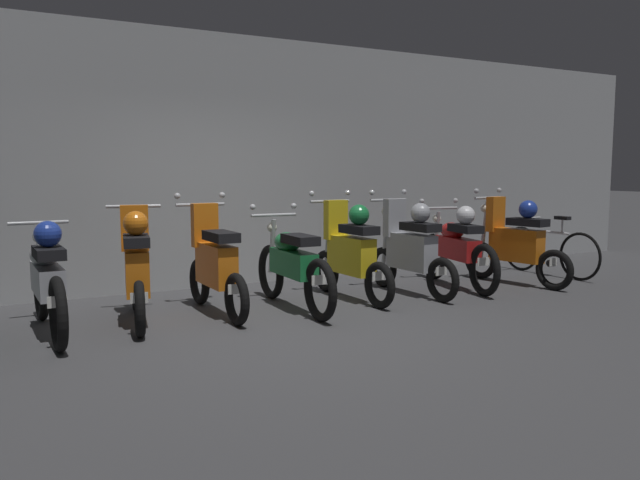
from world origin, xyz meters
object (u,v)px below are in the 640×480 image
Objects in this scene: motorbike_slot_4 at (215,265)px; bicycle at (549,251)px; motorbike_slot_6 at (350,252)px; motorbike_slot_8 at (457,247)px; motorbike_slot_3 at (137,267)px; motorbike_slot_7 at (410,249)px; motorbike_slot_2 at (47,279)px; motorbike_slot_5 at (292,265)px; motorbike_slot_9 at (515,242)px.

motorbike_slot_4 is 5.13m from bicycle.
motorbike_slot_6 is 1.66m from motorbike_slot_8.
motorbike_slot_7 reaches higher than motorbike_slot_3.
motorbike_slot_4 is at bearing 2.77° from motorbike_slot_2.
motorbike_slot_6 reaches higher than motorbike_slot_2.
motorbike_slot_3 is 3.32m from motorbike_slot_7.
motorbike_slot_4 is at bearing 179.41° from motorbike_slot_8.
motorbike_slot_6 is at bearing 175.21° from motorbike_slot_7.
motorbike_slot_3 is at bearing 174.08° from motorbike_slot_5.
bicycle is (2.64, 0.15, -0.21)m from motorbike_slot_7.
motorbike_slot_5 is 2.50m from motorbike_slot_8.
motorbike_slot_4 is 0.85m from motorbike_slot_5.
motorbike_slot_2 is 1.17× the size of motorbike_slot_3.
motorbike_slot_5 is at bearing -5.92° from motorbike_slot_3.
motorbike_slot_6 is 1.01× the size of motorbike_slot_9.
motorbike_slot_5 is 1.17× the size of motorbike_slot_9.
bicycle is (6.79, 0.11, -0.16)m from motorbike_slot_2.
motorbike_slot_8 is at bearing 3.45° from motorbike_slot_5.
motorbike_slot_3 reaches higher than motorbike_slot_5.
motorbike_slot_5 is at bearing -170.85° from motorbike_slot_6.
motorbike_slot_8 is 0.85m from motorbike_slot_9.
motorbike_slot_9 is (4.15, -0.24, 0.04)m from motorbike_slot_4.
motorbike_slot_7 is at bearing -2.78° from motorbike_slot_4.
motorbike_slot_8 is at bearing 5.92° from motorbike_slot_7.
bicycle is (5.95, 0.04, -0.20)m from motorbike_slot_3.
motorbike_slot_9 is at bearing -1.58° from motorbike_slot_2.
motorbike_slot_5 is at bearing -177.19° from bicycle.
motorbike_slot_8 is (1.66, 0.02, -0.04)m from motorbike_slot_6.
motorbike_slot_3 is 2.49m from motorbike_slot_6.
motorbike_slot_7 reaches higher than bicycle.
motorbike_slot_4 is (1.66, 0.08, 0.00)m from motorbike_slot_2.
motorbike_slot_2 is 1.01× the size of motorbike_slot_8.
motorbike_slot_8 is 1.81m from bicycle.
bicycle is at bearing 0.90° from motorbike_slot_2.
motorbike_slot_4 is at bearing 176.69° from motorbike_slot_9.
motorbike_slot_2 is 6.79m from bicycle.
bicycle is at bearing 1.93° from motorbike_slot_8.
motorbike_slot_5 is at bearing -2.40° from motorbike_slot_2.
motorbike_slot_2 is at bearing -179.10° from bicycle.
motorbike_slot_5 is at bearing 179.04° from motorbike_slot_9.
bicycle is at bearing 3.20° from motorbike_slot_7.
motorbike_slot_8 is 1.12× the size of bicycle.
motorbike_slot_5 is 1.66m from motorbike_slot_7.
motorbike_slot_8 reaches higher than motorbike_slot_2.
motorbike_slot_2 is 1.16× the size of motorbike_slot_7.
motorbike_slot_6 reaches higher than motorbike_slot_8.
motorbike_slot_6 is at bearing 9.15° from motorbike_slot_5.
motorbike_slot_3 is 4.98m from motorbike_slot_9.
motorbike_slot_2 is at bearing 179.44° from motorbike_slot_7.
motorbike_slot_2 is at bearing -179.50° from motorbike_slot_6.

